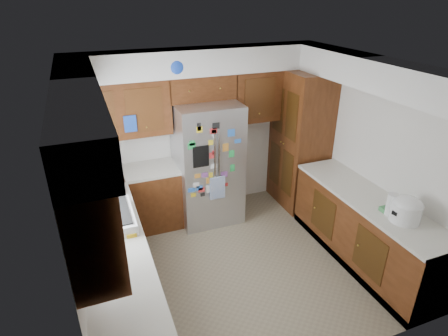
{
  "coord_description": "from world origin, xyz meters",
  "views": [
    {
      "loc": [
        -1.57,
        -3.5,
        3.19
      ],
      "look_at": [
        -0.08,
        0.35,
        1.22
      ],
      "focal_mm": 30.0,
      "sensor_mm": 36.0,
      "label": 1
    }
  ],
  "objects": [
    {
      "name": "pantry",
      "position": [
        1.5,
        1.15,
        1.07
      ],
      "size": [
        0.6,
        0.9,
        2.15
      ],
      "primitive_type": "cube",
      "color": "#45220D",
      "rests_on": "ground"
    },
    {
      "name": "left_counter_run",
      "position": [
        -1.36,
        0.03,
        0.43
      ],
      "size": [
        1.36,
        3.2,
        0.92
      ],
      "color": "#45220D",
      "rests_on": "ground"
    },
    {
      "name": "paper_towel",
      "position": [
        1.44,
        -0.86,
        1.05
      ],
      "size": [
        0.12,
        0.12,
        0.26
      ],
      "primitive_type": "cylinder",
      "color": "white",
      "rests_on": "right_counter_run"
    },
    {
      "name": "left_counter_clutter",
      "position": [
        -1.45,
        0.84,
        1.05
      ],
      "size": [
        0.31,
        0.79,
        0.38
      ],
      "color": "black",
      "rests_on": "left_counter_run"
    },
    {
      "name": "room_shell",
      "position": [
        -0.11,
        0.36,
        1.82
      ],
      "size": [
        3.64,
        3.24,
        2.52
      ],
      "color": "silver",
      "rests_on": "ground"
    },
    {
      "name": "right_counter_run",
      "position": [
        1.5,
        -0.47,
        0.42
      ],
      "size": [
        0.63,
        2.25,
        0.92
      ],
      "color": "#45220D",
      "rests_on": "ground"
    },
    {
      "name": "bridge_cabinet",
      "position": [
        0.0,
        1.43,
        1.98
      ],
      "size": [
        0.96,
        0.34,
        0.35
      ],
      "primitive_type": "cube",
      "color": "#45220D",
      "rests_on": "fridge"
    },
    {
      "name": "fridge",
      "position": [
        -0.0,
        1.2,
        0.9
      ],
      "size": [
        0.9,
        0.79,
        1.8
      ],
      "color": "#ABACB0",
      "rests_on": "ground"
    },
    {
      "name": "rice_cooker",
      "position": [
        1.5,
        -1.01,
        1.07
      ],
      "size": [
        0.33,
        0.32,
        0.28
      ],
      "color": "white",
      "rests_on": "right_counter_run"
    },
    {
      "name": "sink_assembly",
      "position": [
        -1.5,
        0.1,
        0.99
      ],
      "size": [
        0.52,
        0.71,
        0.37
      ],
      "color": "white",
      "rests_on": "left_counter_run"
    },
    {
      "name": "floor",
      "position": [
        0.0,
        0.0,
        0.0
      ],
      "size": [
        3.6,
        3.6,
        0.0
      ],
      "primitive_type": "plane",
      "color": "gray",
      "rests_on": "ground"
    },
    {
      "name": "fridge_top_items",
      "position": [
        -0.07,
        1.35,
        2.28
      ],
      "size": [
        0.95,
        0.32,
        0.3
      ],
      "color": "blue",
      "rests_on": "bridge_cabinet"
    }
  ]
}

